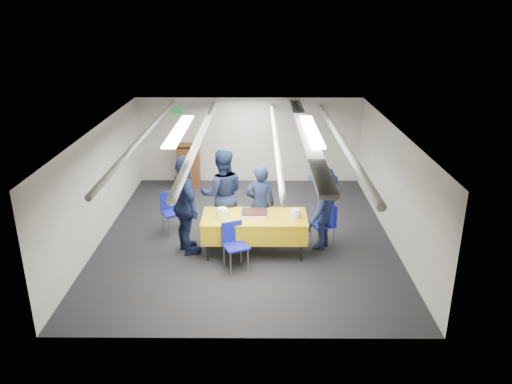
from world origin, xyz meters
TOP-DOWN VIEW (x-y plane):
  - ground at (0.00, 0.00)m, footprint 7.00×7.00m
  - room_shell at (0.09, 0.41)m, footprint 6.00×7.00m
  - serving_table at (0.18, -0.78)m, footprint 2.02×0.94m
  - sheet_cake at (0.18, -0.73)m, footprint 0.50×0.39m
  - plate_stack_left at (-0.43, -0.83)m, footprint 0.24×0.24m
  - plate_stack_right at (0.97, -0.83)m, footprint 0.20×0.20m
  - podium at (-1.60, 3.05)m, footprint 0.62×0.53m
  - chair_near at (-0.19, -1.35)m, footprint 0.56×0.56m
  - chair_right at (1.63, -0.40)m, footprint 0.53×0.53m
  - chair_left at (-1.60, 0.22)m, footprint 0.57×0.57m
  - sailor_a at (0.29, -0.32)m, footprint 0.64×0.45m
  - sailor_b at (-0.48, -0.07)m, footprint 1.00×0.83m
  - sailor_c at (-1.13, -0.78)m, footprint 0.94×1.25m
  - sailor_d at (1.49, -0.54)m, footprint 1.08×1.25m

SIDE VIEW (x-z plane):
  - ground at x=0.00m, z-range 0.00..0.00m
  - chair_near at x=-0.19m, z-range 0.10..0.97m
  - chair_right at x=1.63m, z-range 0.10..0.97m
  - chair_left at x=-1.60m, z-range 0.10..0.97m
  - serving_table at x=0.18m, z-range 0.17..0.94m
  - podium at x=-1.60m, z-range -0.01..1.24m
  - sheet_cake at x=0.18m, z-range 0.77..0.86m
  - sailor_a at x=0.29m, z-range 0.00..1.65m
  - sailor_d at x=1.49m, z-range 0.00..1.67m
  - plate_stack_right at x=0.97m, z-range 0.76..0.93m
  - plate_stack_left at x=-0.43m, z-range 0.76..0.95m
  - sailor_b at x=-0.48m, z-range 0.00..1.89m
  - sailor_c at x=-1.13m, z-range 0.00..1.97m
  - room_shell at x=0.09m, z-range 0.66..2.96m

